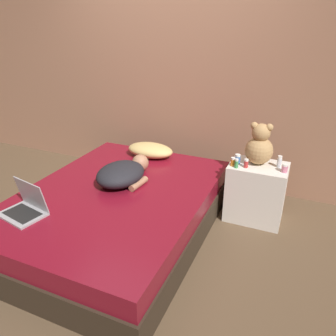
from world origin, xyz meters
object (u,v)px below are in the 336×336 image
(laptop, at_px, (26,207))
(bottle_pink, at_px, (285,168))
(bottle_green, at_px, (236,163))
(bottle_blue, at_px, (238,159))
(bottle_clear, at_px, (279,162))
(person_lying, at_px, (123,173))
(bottle_red, at_px, (246,163))
(bottle_orange, at_px, (233,162))
(teddy_bear, at_px, (259,146))
(pillow, at_px, (150,150))

(laptop, distance_m, bottle_pink, 2.14)
(bottle_green, distance_m, bottle_blue, 0.10)
(bottle_blue, bearing_deg, bottle_clear, 9.28)
(bottle_clear, distance_m, bottle_green, 0.38)
(bottle_green, bearing_deg, laptop, -139.49)
(person_lying, xyz_separation_m, bottle_green, (0.94, 0.40, 0.10))
(bottle_red, xyz_separation_m, bottle_orange, (-0.12, -0.01, -0.00))
(bottle_green, xyz_separation_m, bottle_orange, (-0.04, 0.03, -0.00))
(bottle_blue, bearing_deg, bottle_orange, -109.42)
(bottle_blue, bearing_deg, teddy_bear, 22.59)
(teddy_bear, height_order, bottle_red, teddy_bear)
(laptop, relative_size, bottle_green, 4.45)
(bottle_red, relative_size, bottle_pink, 1.07)
(bottle_green, bearing_deg, bottle_clear, 24.81)
(bottle_red, bearing_deg, bottle_clear, 24.20)
(pillow, distance_m, bottle_pink, 1.40)
(bottle_blue, bearing_deg, person_lying, -151.67)
(pillow, xyz_separation_m, bottle_green, (0.98, -0.25, 0.12))
(bottle_green, bearing_deg, bottle_orange, 143.12)
(bottle_clear, distance_m, bottle_orange, 0.41)
(person_lying, distance_m, bottle_red, 1.11)
(teddy_bear, xyz_separation_m, bottle_clear, (0.19, -0.01, -0.11))
(teddy_bear, relative_size, bottle_blue, 4.41)
(person_lying, relative_size, bottle_pink, 8.80)
(bottle_pink, xyz_separation_m, bottle_orange, (-0.44, -0.05, 0.00))
(laptop, bearing_deg, teddy_bear, 52.72)
(bottle_clear, distance_m, bottle_blue, 0.37)
(bottle_clear, relative_size, bottle_red, 1.36)
(pillow, distance_m, bottle_clear, 1.34)
(bottle_clear, bearing_deg, laptop, -142.26)
(person_lying, xyz_separation_m, bottle_blue, (0.92, 0.50, 0.10))
(teddy_bear, relative_size, bottle_green, 4.58)
(person_lying, bearing_deg, bottle_green, 29.24)
(laptop, bearing_deg, bottle_blue, 54.58)
(person_lying, xyz_separation_m, bottle_orange, (0.90, 0.42, 0.10))
(person_lying, height_order, laptop, laptop)
(bottle_red, distance_m, bottle_orange, 0.12)
(bottle_clear, bearing_deg, person_lying, -156.57)
(bottle_clear, relative_size, bottle_pink, 1.46)
(person_lying, height_order, bottle_blue, bottle_blue)
(laptop, xyz_separation_m, bottle_pink, (1.75, 1.23, 0.13))
(person_lying, relative_size, bottle_green, 7.85)
(bottle_clear, relative_size, bottle_green, 1.30)
(laptop, distance_m, bottle_clear, 2.15)
(bottle_green, xyz_separation_m, bottle_pink, (0.40, 0.08, -0.00))
(bottle_pink, bearing_deg, bottle_orange, -173.94)
(person_lying, height_order, bottle_pink, bottle_pink)
(bottle_blue, height_order, bottle_pink, bottle_blue)
(teddy_bear, bearing_deg, bottle_blue, -157.41)
(bottle_blue, bearing_deg, laptop, -136.80)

